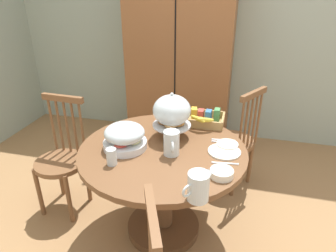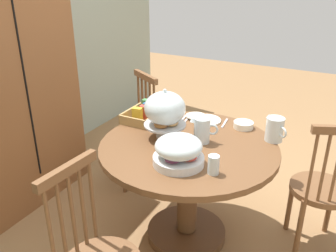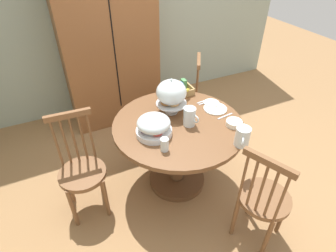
# 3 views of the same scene
# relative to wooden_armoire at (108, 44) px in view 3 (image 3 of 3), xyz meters

# --- Properties ---
(ground_plane) EXTENTS (10.00, 10.00, 0.00)m
(ground_plane) POSITION_rel_wooden_armoire_xyz_m (0.32, -1.50, -0.98)
(ground_plane) COLOR #997047
(wall_back) EXTENTS (4.80, 0.06, 2.60)m
(wall_back) POSITION_rel_wooden_armoire_xyz_m (0.32, 0.33, 0.32)
(wall_back) COLOR #9EAD9E
(wall_back) RESTS_ON ground_plane
(wooden_armoire) EXTENTS (1.18, 0.60, 1.96)m
(wooden_armoire) POSITION_rel_wooden_armoire_xyz_m (0.00, 0.00, 0.00)
(wooden_armoire) COLOR brown
(wooden_armoire) RESTS_ON ground_plane
(dining_table) EXTENTS (1.16, 1.16, 0.74)m
(dining_table) POSITION_rel_wooden_armoire_xyz_m (0.19, -1.48, -0.47)
(dining_table) COLOR brown
(dining_table) RESTS_ON ground_plane
(windsor_chair_near_window) EXTENTS (0.40, 0.40, 0.97)m
(windsor_chair_near_window) POSITION_rel_wooden_armoire_xyz_m (-0.68, -1.40, -0.53)
(windsor_chair_near_window) COLOR brown
(windsor_chair_near_window) RESTS_ON ground_plane
(windsor_chair_by_cabinet) EXTENTS (0.44, 0.44, 0.97)m
(windsor_chair_by_cabinet) POSITION_rel_wooden_armoire_xyz_m (0.51, -2.30, -0.53)
(windsor_chair_by_cabinet) COLOR brown
(windsor_chair_by_cabinet) RESTS_ON ground_plane
(windsor_chair_facing_door) EXTENTS (0.45, 0.46, 0.97)m
(windsor_chair_facing_door) POSITION_rel_wooden_armoire_xyz_m (0.66, -0.74, -0.53)
(windsor_chair_facing_door) COLOR brown
(windsor_chair_facing_door) RESTS_ON ground_plane
(pastry_stand_with_dome) EXTENTS (0.28, 0.28, 0.34)m
(pastry_stand_with_dome) POSITION_rel_wooden_armoire_xyz_m (0.21, -1.30, -0.05)
(pastry_stand_with_dome) COLOR silver
(pastry_stand_with_dome) RESTS_ON dining_table
(fruit_platter_covered) EXTENTS (0.30, 0.30, 0.18)m
(fruit_platter_covered) POSITION_rel_wooden_armoire_xyz_m (-0.06, -1.53, -0.16)
(fruit_platter_covered) COLOR silver
(fruit_platter_covered) RESTS_ON dining_table
(orange_juice_pitcher) EXTENTS (0.14, 0.17, 0.16)m
(orange_juice_pitcher) POSITION_rel_wooden_armoire_xyz_m (0.51, -1.95, -0.17)
(orange_juice_pitcher) COLOR silver
(orange_juice_pitcher) RESTS_ON dining_table
(milk_pitcher) EXTENTS (0.11, 0.18, 0.17)m
(milk_pitcher) POSITION_rel_wooden_armoire_xyz_m (0.27, -1.54, -0.17)
(milk_pitcher) COLOR silver
(milk_pitcher) RESTS_ON dining_table
(cereal_basket) EXTENTS (0.32, 0.30, 0.12)m
(cereal_basket) POSITION_rel_wooden_armoire_xyz_m (0.41, -1.02, -0.20)
(cereal_basket) COLOR tan
(cereal_basket) RESTS_ON dining_table
(china_plate_large) EXTENTS (0.22, 0.22, 0.01)m
(china_plate_large) POSITION_rel_wooden_armoire_xyz_m (0.61, -1.43, -0.24)
(china_plate_large) COLOR white
(china_plate_large) RESTS_ON dining_table
(china_plate_small) EXTENTS (0.15, 0.15, 0.01)m
(china_plate_small) POSITION_rel_wooden_armoire_xyz_m (0.62, -1.34, -0.23)
(china_plate_small) COLOR white
(china_plate_small) RESTS_ON china_plate_large
(cereal_bowl) EXTENTS (0.14, 0.14, 0.04)m
(cereal_bowl) POSITION_rel_wooden_armoire_xyz_m (0.61, -1.71, -0.22)
(cereal_bowl) COLOR white
(cereal_bowl) RESTS_ON dining_table
(drinking_glass) EXTENTS (0.06, 0.06, 0.11)m
(drinking_glass) POSITION_rel_wooden_armoire_xyz_m (-0.07, -1.75, -0.19)
(drinking_glass) COLOR silver
(drinking_glass) RESTS_ON dining_table
(table_knife) EXTENTS (0.17, 0.03, 0.01)m
(table_knife) POSITION_rel_wooden_armoire_xyz_m (0.59, -1.29, -0.24)
(table_knife) COLOR silver
(table_knife) RESTS_ON dining_table
(dinner_fork) EXTENTS (0.17, 0.03, 0.01)m
(dinner_fork) POSITION_rel_wooden_armoire_xyz_m (0.59, -1.26, -0.24)
(dinner_fork) COLOR silver
(dinner_fork) RESTS_ON dining_table
(soup_spoon) EXTENTS (0.17, 0.03, 0.01)m
(soup_spoon) POSITION_rel_wooden_armoire_xyz_m (0.62, -1.57, -0.24)
(soup_spoon) COLOR silver
(soup_spoon) RESTS_ON dining_table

